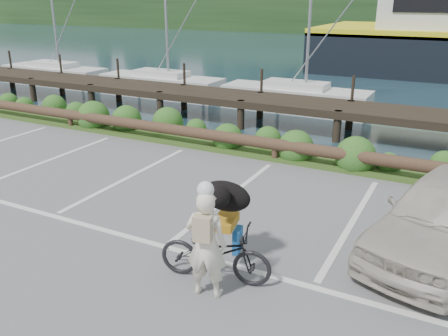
# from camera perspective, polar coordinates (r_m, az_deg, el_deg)

# --- Properties ---
(ground) EXTENTS (72.00, 72.00, 0.00)m
(ground) POSITION_cam_1_polar(r_m,az_deg,el_deg) (8.48, -5.55, -8.26)
(ground) COLOR #5D5D5F
(vegetation_strip) EXTENTS (34.00, 1.60, 0.10)m
(vegetation_strip) POSITION_cam_1_polar(r_m,az_deg,el_deg) (12.87, 7.25, 1.95)
(vegetation_strip) COLOR #3D5B21
(vegetation_strip) RESTS_ON ground
(log_rail) EXTENTS (32.00, 0.30, 0.60)m
(log_rail) POSITION_cam_1_polar(r_m,az_deg,el_deg) (12.26, 6.10, 0.84)
(log_rail) COLOR #443021
(log_rail) RESTS_ON ground
(bicycle) EXTENTS (1.78, 0.91, 0.89)m
(bicycle) POSITION_cam_1_polar(r_m,az_deg,el_deg) (7.08, -1.07, -10.16)
(bicycle) COLOR black
(bicycle) RESTS_ON ground
(cyclist) EXTENTS (0.64, 0.48, 1.59)m
(cyclist) POSITION_cam_1_polar(r_m,az_deg,el_deg) (6.58, -2.14, -9.19)
(cyclist) COLOR #F4E7CE
(cyclist) RESTS_ON ground
(dog) EXTENTS (0.55, 0.88, 0.47)m
(dog) POSITION_cam_1_polar(r_m,az_deg,el_deg) (7.24, 0.18, -3.39)
(dog) COLOR black
(dog) RESTS_ON bicycle
(parked_car) EXTENTS (2.68, 4.32, 1.37)m
(parked_car) POSITION_cam_1_polar(r_m,az_deg,el_deg) (8.43, 25.37, -5.21)
(parked_car) COLOR #BBB3A4
(parked_car) RESTS_ON ground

